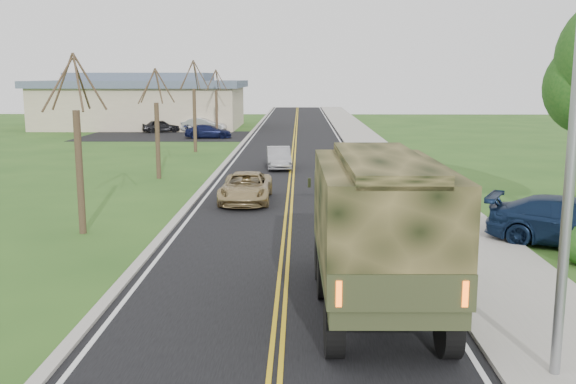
{
  "coord_description": "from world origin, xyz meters",
  "views": [
    {
      "loc": [
        0.44,
        -11.26,
        5.32
      ],
      "look_at": [
        0.08,
        8.15,
        1.8
      ],
      "focal_mm": 40.0,
      "sensor_mm": 36.0,
      "label": 1
    }
  ],
  "objects_px": {
    "military_truck": "(376,221)",
    "suv_champagne": "(246,188)",
    "sedan_silver": "(279,158)",
    "pickup_navy": "(574,223)"
  },
  "relations": [
    {
      "from": "military_truck",
      "to": "pickup_navy",
      "type": "distance_m",
      "value": 9.13
    },
    {
      "from": "suv_champagne",
      "to": "pickup_navy",
      "type": "xyz_separation_m",
      "value": [
        10.96,
        -7.04,
        0.14
      ]
    },
    {
      "from": "military_truck",
      "to": "sedan_silver",
      "type": "relative_size",
      "value": 1.94
    },
    {
      "from": "suv_champagne",
      "to": "sedan_silver",
      "type": "height_order",
      "value": "same"
    },
    {
      "from": "suv_champagne",
      "to": "sedan_silver",
      "type": "xyz_separation_m",
      "value": [
        1.07,
        10.19,
        -0.0
      ]
    },
    {
      "from": "pickup_navy",
      "to": "sedan_silver",
      "type": "bearing_deg",
      "value": 56.49
    },
    {
      "from": "military_truck",
      "to": "pickup_navy",
      "type": "xyz_separation_m",
      "value": [
        6.93,
        5.8,
        -1.33
      ]
    },
    {
      "from": "pickup_navy",
      "to": "suv_champagne",
      "type": "bearing_deg",
      "value": 83.91
    },
    {
      "from": "military_truck",
      "to": "suv_champagne",
      "type": "xyz_separation_m",
      "value": [
        -4.03,
        12.84,
        -1.47
      ]
    },
    {
      "from": "military_truck",
      "to": "suv_champagne",
      "type": "relative_size",
      "value": 1.64
    }
  ]
}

